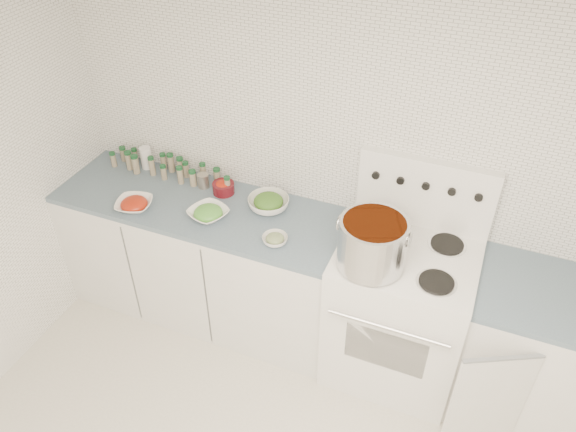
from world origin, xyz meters
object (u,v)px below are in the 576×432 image
Objects in this scene: stove at (399,309)px; stock_pot at (373,242)px; bowl_snowpea at (208,213)px; bowl_tomato at (134,204)px.

stove is 3.59× the size of stock_pot.
bowl_snowpea is at bearing 175.73° from stock_pot.
stove is 1.27m from bowl_snowpea.
bowl_snowpea is at bearing 11.09° from bowl_tomato.
stove is 1.71m from bowl_tomato.
stock_pot is (-0.17, -0.17, 0.60)m from stove.
stock_pot is at bearing -135.59° from stove.
stock_pot is at bearing 0.57° from bowl_tomato.
bowl_tomato is 0.47m from bowl_snowpea.
bowl_tomato is at bearing -179.43° from stock_pot.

